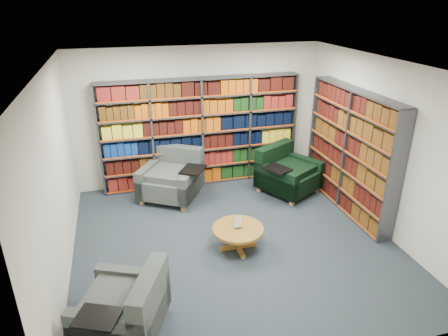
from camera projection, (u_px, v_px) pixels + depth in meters
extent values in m
cube|color=black|center=(234.00, 242.00, 6.48)|extent=(5.00, 5.00, 0.01)
cube|color=white|center=(236.00, 66.00, 5.35)|extent=(5.00, 5.00, 0.01)
cube|color=beige|center=(199.00, 116.00, 8.13)|extent=(5.00, 0.01, 2.80)
cube|color=beige|center=(312.00, 263.00, 3.70)|extent=(5.00, 0.01, 2.80)
cube|color=beige|center=(55.00, 181.00, 5.31)|extent=(0.01, 5.00, 2.80)
cube|color=beige|center=(381.00, 146.00, 6.52)|extent=(0.01, 5.00, 2.80)
cube|color=#47494F|center=(201.00, 133.00, 8.11)|extent=(4.00, 0.28, 2.20)
cube|color=silver|center=(200.00, 131.00, 8.22)|extent=(4.00, 0.02, 2.20)
cube|color=#D84C0A|center=(203.00, 135.00, 7.99)|extent=(4.00, 0.01, 2.20)
cube|color=maroon|center=(202.00, 174.00, 8.47)|extent=(3.88, 0.21, 0.29)
cube|color=black|center=(202.00, 158.00, 8.33)|extent=(3.88, 0.21, 0.29)
cube|color=navy|center=(202.00, 141.00, 8.18)|extent=(3.88, 0.21, 0.29)
cube|color=gold|center=(201.00, 124.00, 8.03)|extent=(3.88, 0.21, 0.29)
cube|color=#46290B|center=(201.00, 107.00, 7.89)|extent=(3.88, 0.21, 0.29)
cube|color=maroon|center=(200.00, 88.00, 7.74)|extent=(3.88, 0.21, 0.29)
cube|color=#47494F|center=(350.00, 152.00, 7.14)|extent=(0.28, 2.50, 2.20)
cube|color=silver|center=(356.00, 151.00, 7.17)|extent=(0.02, 2.50, 2.20)
cube|color=#D84C0A|center=(343.00, 152.00, 7.10)|extent=(0.02, 2.50, 2.20)
cube|color=black|center=(344.00, 197.00, 7.50)|extent=(0.21, 2.38, 0.29)
cube|color=black|center=(346.00, 180.00, 7.36)|extent=(0.21, 2.38, 0.29)
cube|color=black|center=(349.00, 161.00, 7.21)|extent=(0.21, 2.38, 0.29)
cube|color=#46290B|center=(351.00, 142.00, 7.06)|extent=(0.21, 2.38, 0.29)
cube|color=black|center=(354.00, 122.00, 6.92)|extent=(0.21, 2.38, 0.29)
cube|color=black|center=(357.00, 102.00, 6.77)|extent=(0.21, 2.38, 0.29)
cube|color=#0E2839|center=(171.00, 184.00, 7.77)|extent=(1.42, 1.42, 0.37)
cube|color=#0E2839|center=(178.00, 165.00, 8.03)|extent=(0.99, 0.74, 0.82)
cube|color=#0E2839|center=(150.00, 177.00, 7.85)|extent=(0.68, 0.96, 0.55)
cube|color=#0E2839|center=(192.00, 182.00, 7.62)|extent=(0.68, 0.96, 0.55)
cube|color=black|center=(193.00, 169.00, 7.44)|extent=(0.59, 0.63, 0.03)
cube|color=#9E7343|center=(142.00, 201.00, 7.60)|extent=(0.11, 0.11, 0.11)
cube|color=#9E7343|center=(184.00, 208.00, 7.38)|extent=(0.11, 0.11, 0.11)
cube|color=#9E7343|center=(161.00, 183.00, 8.35)|extent=(0.11, 0.11, 0.11)
cube|color=#9E7343|center=(199.00, 188.00, 8.13)|extent=(0.11, 0.11, 0.11)
cube|color=black|center=(289.00, 178.00, 8.01)|extent=(1.36, 1.36, 0.36)
cube|color=black|center=(274.00, 163.00, 8.17)|extent=(0.98, 0.68, 0.80)
cube|color=black|center=(276.00, 181.00, 7.70)|extent=(0.62, 0.95, 0.53)
cube|color=black|center=(301.00, 168.00, 8.24)|extent=(0.62, 0.95, 0.53)
cube|color=black|center=(277.00, 169.00, 7.52)|extent=(0.57, 0.61, 0.03)
cube|color=#9E7343|center=(292.00, 202.00, 7.57)|extent=(0.11, 0.11, 0.11)
cube|color=#9E7343|center=(316.00, 189.00, 8.10)|extent=(0.11, 0.11, 0.11)
cube|color=#9E7343|center=(259.00, 189.00, 8.11)|extent=(0.11, 0.11, 0.11)
cube|color=#9E7343|center=(284.00, 177.00, 8.63)|extent=(0.11, 0.11, 0.11)
cube|color=#0E2839|center=(122.00, 313.00, 4.66)|extent=(1.22, 1.22, 0.33)
cube|color=#0E2839|center=(150.00, 303.00, 4.53)|extent=(0.56, 0.92, 0.74)
cube|color=#0E2839|center=(133.00, 285.00, 4.98)|extent=(0.90, 0.51, 0.49)
cube|color=#0E2839|center=(107.00, 333.00, 4.28)|extent=(0.90, 0.51, 0.49)
cube|color=black|center=(97.00, 317.00, 4.13)|extent=(0.55, 0.50, 0.03)
cube|color=#9E7343|center=(107.00, 301.00, 5.15)|extent=(0.09, 0.09, 0.10)
cube|color=#9E7343|center=(164.00, 308.00, 5.04)|extent=(0.09, 0.09, 0.10)
cylinder|color=olive|center=(238.00, 229.00, 6.16)|extent=(0.80, 0.80, 0.04)
cylinder|color=olive|center=(238.00, 239.00, 6.23)|extent=(0.11, 0.11, 0.32)
cube|color=olive|center=(238.00, 246.00, 6.29)|extent=(0.58, 0.07, 0.05)
cube|color=olive|center=(238.00, 246.00, 6.29)|extent=(0.07, 0.58, 0.05)
cube|color=black|center=(238.00, 228.00, 6.15)|extent=(0.09, 0.04, 0.01)
cube|color=white|center=(238.00, 222.00, 6.11)|extent=(0.12, 0.01, 0.18)
cube|color=#145926|center=(238.00, 222.00, 6.12)|extent=(0.14, 0.00, 0.19)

